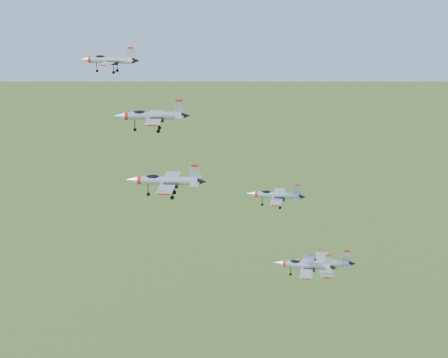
{
  "coord_description": "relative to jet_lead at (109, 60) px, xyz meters",
  "views": [
    {
      "loc": [
        14.91,
        -107.61,
        180.47
      ],
      "look_at": [
        6.91,
        -0.44,
        143.07
      ],
      "focal_mm": 50.0,
      "sensor_mm": 36.0,
      "label": 1
    }
  ],
  "objects": [
    {
      "name": "jet_trail",
      "position": [
        41.49,
        -11.81,
        -35.89
      ],
      "size": [
        12.81,
        10.54,
        3.43
      ],
      "rotation": [
        0.0,
        0.0,
        0.03
      ],
      "color": "#AEB3BC"
    },
    {
      "name": "jet_right_low",
      "position": [
        37.74,
        -21.28,
        -31.68
      ],
      "size": [
        10.98,
        9.14,
        2.93
      ],
      "rotation": [
        0.0,
        0.0,
        -0.12
      ],
      "color": "#AEB3BC"
    },
    {
      "name": "jet_right_high",
      "position": [
        14.53,
        -24.97,
        -15.52
      ],
      "size": [
        13.2,
        10.82,
        3.54
      ],
      "rotation": [
        0.0,
        0.0,
        0.0
      ],
      "color": "#AEB3BC"
    },
    {
      "name": "jet_left_low",
      "position": [
        32.6,
        -1.14,
        -26.49
      ],
      "size": [
        12.06,
        10.02,
        3.22
      ],
      "rotation": [
        0.0,
        0.0,
        -0.1
      ],
      "color": "#AEB3BC"
    },
    {
      "name": "jet_left_high",
      "position": [
        9.74,
        -10.24,
        -8.41
      ],
      "size": [
        13.92,
        11.56,
        3.72
      ],
      "rotation": [
        0.0,
        0.0,
        0.1
      ],
      "color": "#AEB3BC"
    },
    {
      "name": "jet_lead",
      "position": [
        0.0,
        0.0,
        0.0
      ],
      "size": [
        12.0,
        9.95,
        3.21
      ],
      "rotation": [
        0.0,
        0.0,
        -0.09
      ],
      "color": "#AEB3BC"
    }
  ]
}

